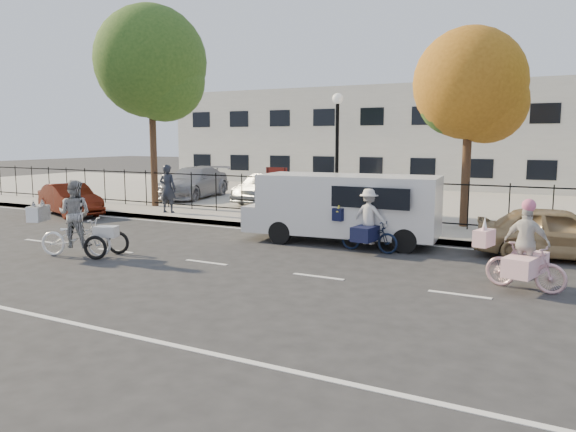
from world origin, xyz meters
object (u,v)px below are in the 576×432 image
Objects in this scene: white_van at (345,206)px; red_sedan at (70,199)px; lot_car_a at (193,182)px; lot_car_c at (265,188)px; bull_bike at (368,226)px; pedestrian at (168,189)px; lamppost at (337,135)px; zebra_trike at (76,227)px; gold_sedan at (558,233)px; unicorn_bike at (524,257)px.

white_van is 1.53× the size of red_sedan.
lot_car_a is 1.30× the size of lot_car_c.
pedestrian is at bearing 78.86° from bull_bike.
lamppost is 1.12× the size of lot_car_c.
gold_sedan is at bearing -85.10° from zebra_trike.
white_van is (5.34, 4.95, 0.33)m from zebra_trike.
lot_car_a reaches higher than gold_sedan.
zebra_trike is 0.58× the size of lot_car_c.
gold_sedan is at bearing -18.74° from lamppost.
white_van is 12.55m from lot_car_a.
zebra_trike is 0.61× the size of red_sedan.
bull_bike is at bearing -46.79° from lot_car_c.
pedestrian is at bearing 0.42° from zebra_trike.
lamppost is 1.17× the size of red_sedan.
white_van is at bearing 55.37° from bull_bike.
pedestrian is (-9.12, 2.76, 0.39)m from bull_bike.
lamppost is 1.11× the size of gold_sedan.
bull_bike is at bearing 97.97° from gold_sedan.
pedestrian is at bearing 75.53° from gold_sedan.
white_van is 9.17m from lot_car_c.
bull_bike is 9.54m from pedestrian.
red_sedan is at bearing -133.02° from lot_car_c.
red_sedan is at bearing 28.63° from zebra_trike.
lot_car_c is at bearing -15.92° from zebra_trike.
lot_car_a is (-11.64, 7.58, 0.20)m from bull_bike.
unicorn_bike reaches higher than red_sedan.
pedestrian is 0.48× the size of lot_car_c.
lot_car_a is at bearing 71.50° from unicorn_bike.
pedestrian reaches higher than gold_sedan.
lamppost is 6.99m from pedestrian.
unicorn_bike is at bearing -101.11° from zebra_trike.
unicorn_bike is at bearing -41.80° from lamppost.
pedestrian is (-6.62, -0.91, -2.04)m from lamppost.
lot_car_c is (1.63, 4.61, -0.29)m from pedestrian.
white_van is at bearing -71.33° from red_sedan.
unicorn_bike is 14.05m from pedestrian.
pedestrian reaches higher than red_sedan.
unicorn_bike is (6.53, -5.84, -2.44)m from lamppost.
bull_bike reaches higher than gold_sedan.
pedestrian is at bearing -172.15° from lamppost.
unicorn_bike is at bearing -42.08° from lot_car_a.
bull_bike is (-4.03, 2.16, 0.00)m from unicorn_bike.
zebra_trike is 1.22× the size of pedestrian.
red_sedan is at bearing -110.31° from lot_car_a.
unicorn_bike is at bearing -41.84° from lot_car_c.
gold_sedan is at bearing -1.89° from white_van.
unicorn_bike is 0.50× the size of red_sedan.
lamppost is 2.34× the size of pedestrian.
lot_car_a is (-9.14, 3.90, -2.23)m from lamppost.
lot_car_c is at bearing -12.97° from lot_car_a.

